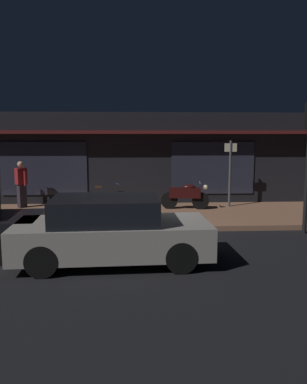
# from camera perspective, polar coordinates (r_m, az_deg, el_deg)

# --- Properties ---
(ground_plane) EXTENTS (60.00, 60.00, 0.00)m
(ground_plane) POSITION_cam_1_polar(r_m,az_deg,el_deg) (9.97, -3.81, -7.42)
(ground_plane) COLOR black
(sidewalk_slab) EXTENTS (18.00, 4.00, 0.15)m
(sidewalk_slab) POSITION_cam_1_polar(r_m,az_deg,el_deg) (12.87, -3.64, -3.51)
(sidewalk_slab) COLOR #8C6047
(sidewalk_slab) RESTS_ON ground_plane
(storefront_building) EXTENTS (18.00, 3.30, 3.60)m
(storefront_building) POSITION_cam_1_polar(r_m,az_deg,el_deg) (16.01, -3.57, 5.04)
(storefront_building) COLOR black
(storefront_building) RESTS_ON ground_plane
(motorcycle) EXTENTS (1.70, 0.56, 0.97)m
(motorcycle) POSITION_cam_1_polar(r_m,az_deg,el_deg) (13.57, 4.82, -0.46)
(motorcycle) COLOR black
(motorcycle) RESTS_ON sidewalk_slab
(bicycle_parked) EXTENTS (1.61, 0.56, 0.91)m
(bicycle_parked) POSITION_cam_1_polar(r_m,az_deg,el_deg) (13.45, -7.08, -1.16)
(bicycle_parked) COLOR black
(bicycle_parked) RESTS_ON sidewalk_slab
(person_photographer) EXTENTS (0.51, 0.48, 1.67)m
(person_photographer) POSITION_cam_1_polar(r_m,az_deg,el_deg) (14.57, -19.03, 1.23)
(person_photographer) COLOR #28232D
(person_photographer) RESTS_ON sidewalk_slab
(sign_post) EXTENTS (0.44, 0.09, 2.40)m
(sign_post) POSITION_cam_1_polar(r_m,az_deg,el_deg) (14.21, 11.31, 3.31)
(sign_post) COLOR #47474C
(sign_post) RESTS_ON sidewalk_slab
(parked_car_far) EXTENTS (4.16, 1.91, 1.42)m
(parked_car_far) POSITION_cam_1_polar(r_m,az_deg,el_deg) (8.26, -6.39, -5.69)
(parked_car_far) COLOR black
(parked_car_far) RESTS_ON ground_plane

